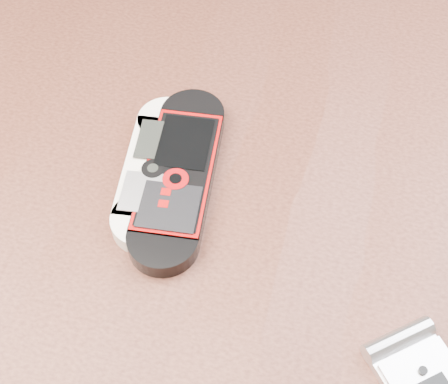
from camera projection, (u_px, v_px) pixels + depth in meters
The scene contains 3 objects.
table at pixel (219, 265), 0.56m from camera, with size 1.20×0.80×0.75m.
nokia_white at pixel (155, 170), 0.47m from camera, with size 0.05×0.14×0.02m, color white.
nokia_black_red at pixel (179, 175), 0.47m from camera, with size 0.05×0.17×0.02m, color black.
Camera 1 is at (0.07, -0.26, 1.14)m, focal length 50.00 mm.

